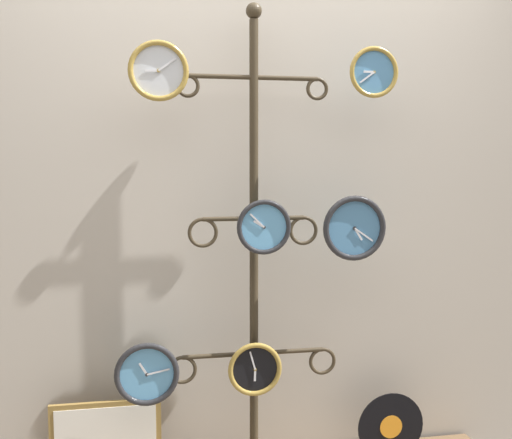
{
  "coord_description": "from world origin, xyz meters",
  "views": [
    {
      "loc": [
        -0.46,
        -2.12,
        1.42
      ],
      "look_at": [
        0.0,
        0.36,
        1.18
      ],
      "focal_mm": 42.0,
      "sensor_mm": 36.0,
      "label": 1
    }
  ],
  "objects_px": {
    "clock_top_left": "(158,71)",
    "clock_middle_center": "(264,227)",
    "clock_top_right": "(373,72)",
    "clock_bottom_left": "(147,374)",
    "clock_bottom_center": "(255,369)",
    "display_stand": "(254,340)",
    "vinyl_record": "(391,427)",
    "clock_middle_right": "(354,228)"
  },
  "relations": [
    {
      "from": "clock_top_right",
      "to": "vinyl_record",
      "type": "bearing_deg",
      "value": 13.68
    },
    {
      "from": "clock_middle_right",
      "to": "clock_top_right",
      "type": "bearing_deg",
      "value": 8.52
    },
    {
      "from": "clock_bottom_center",
      "to": "clock_top_left",
      "type": "bearing_deg",
      "value": -178.36
    },
    {
      "from": "clock_top_left",
      "to": "clock_middle_right",
      "type": "bearing_deg",
      "value": 0.55
    },
    {
      "from": "clock_top_left",
      "to": "display_stand",
      "type": "bearing_deg",
      "value": 15.21
    },
    {
      "from": "clock_middle_right",
      "to": "vinyl_record",
      "type": "height_order",
      "value": "clock_middle_right"
    },
    {
      "from": "clock_bottom_left",
      "to": "vinyl_record",
      "type": "relative_size",
      "value": 0.84
    },
    {
      "from": "clock_bottom_left",
      "to": "display_stand",
      "type": "bearing_deg",
      "value": 13.6
    },
    {
      "from": "display_stand",
      "to": "clock_top_left",
      "type": "distance_m",
      "value": 1.21
    },
    {
      "from": "clock_top_left",
      "to": "clock_bottom_left",
      "type": "xyz_separation_m",
      "value": [
        -0.07,
        -0.0,
        -1.22
      ]
    },
    {
      "from": "clock_middle_center",
      "to": "clock_middle_right",
      "type": "bearing_deg",
      "value": 0.89
    },
    {
      "from": "clock_middle_center",
      "to": "vinyl_record",
      "type": "bearing_deg",
      "value": 4.64
    },
    {
      "from": "clock_top_left",
      "to": "clock_middle_center",
      "type": "height_order",
      "value": "clock_top_left"
    },
    {
      "from": "clock_middle_center",
      "to": "clock_middle_right",
      "type": "xyz_separation_m",
      "value": [
        0.4,
        0.01,
        -0.01
      ]
    },
    {
      "from": "clock_top_left",
      "to": "clock_bottom_left",
      "type": "relative_size",
      "value": 0.9
    },
    {
      "from": "display_stand",
      "to": "clock_top_right",
      "type": "relative_size",
      "value": 9.65
    },
    {
      "from": "vinyl_record",
      "to": "clock_bottom_center",
      "type": "bearing_deg",
      "value": -176.45
    },
    {
      "from": "display_stand",
      "to": "clock_bottom_left",
      "type": "distance_m",
      "value": 0.49
    },
    {
      "from": "clock_top_right",
      "to": "clock_middle_center",
      "type": "xyz_separation_m",
      "value": [
        -0.47,
        -0.02,
        -0.65
      ]
    },
    {
      "from": "display_stand",
      "to": "vinyl_record",
      "type": "bearing_deg",
      "value": -5.32
    },
    {
      "from": "clock_middle_center",
      "to": "clock_top_left",
      "type": "bearing_deg",
      "value": -179.76
    },
    {
      "from": "clock_top_right",
      "to": "clock_bottom_left",
      "type": "xyz_separation_m",
      "value": [
        -0.96,
        -0.02,
        -1.24
      ]
    },
    {
      "from": "display_stand",
      "to": "vinyl_record",
      "type": "relative_size",
      "value": 6.65
    },
    {
      "from": "clock_bottom_center",
      "to": "vinyl_record",
      "type": "height_order",
      "value": "clock_bottom_center"
    },
    {
      "from": "display_stand",
      "to": "clock_top_left",
      "type": "relative_size",
      "value": 8.75
    },
    {
      "from": "clock_top_left",
      "to": "vinyl_record",
      "type": "xyz_separation_m",
      "value": [
        1.02,
        0.05,
        -1.56
      ]
    },
    {
      "from": "clock_top_right",
      "to": "clock_bottom_center",
      "type": "distance_m",
      "value": 1.35
    },
    {
      "from": "clock_top_right",
      "to": "clock_bottom_center",
      "type": "height_order",
      "value": "clock_top_right"
    },
    {
      "from": "clock_middle_right",
      "to": "clock_middle_center",
      "type": "bearing_deg",
      "value": -179.11
    },
    {
      "from": "clock_top_left",
      "to": "vinyl_record",
      "type": "height_order",
      "value": "clock_top_left"
    },
    {
      "from": "clock_middle_right",
      "to": "clock_bottom_center",
      "type": "height_order",
      "value": "clock_middle_right"
    },
    {
      "from": "clock_top_left",
      "to": "clock_bottom_left",
      "type": "distance_m",
      "value": 1.22
    },
    {
      "from": "clock_bottom_center",
      "to": "vinyl_record",
      "type": "relative_size",
      "value": 0.74
    },
    {
      "from": "clock_middle_center",
      "to": "clock_bottom_left",
      "type": "height_order",
      "value": "clock_middle_center"
    },
    {
      "from": "clock_top_left",
      "to": "clock_middle_center",
      "type": "bearing_deg",
      "value": 0.24
    },
    {
      "from": "clock_bottom_center",
      "to": "clock_top_right",
      "type": "bearing_deg",
      "value": 0.97
    },
    {
      "from": "display_stand",
      "to": "clock_bottom_left",
      "type": "relative_size",
      "value": 7.87
    },
    {
      "from": "clock_top_right",
      "to": "vinyl_record",
      "type": "distance_m",
      "value": 1.58
    },
    {
      "from": "display_stand",
      "to": "clock_top_right",
      "type": "height_order",
      "value": "display_stand"
    },
    {
      "from": "clock_middle_right",
      "to": "clock_bottom_left",
      "type": "height_order",
      "value": "clock_middle_right"
    },
    {
      "from": "clock_top_left",
      "to": "clock_bottom_center",
      "type": "relative_size",
      "value": 1.02
    },
    {
      "from": "display_stand",
      "to": "clock_bottom_left",
      "type": "bearing_deg",
      "value": -166.4
    }
  ]
}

